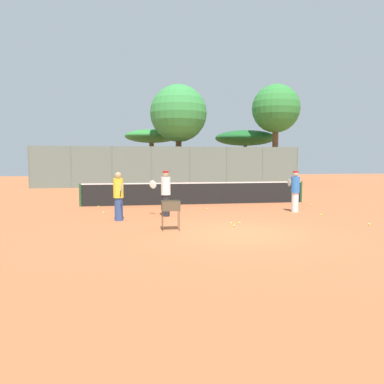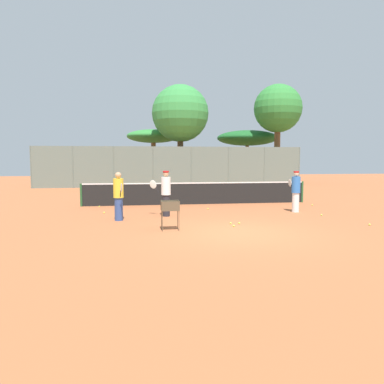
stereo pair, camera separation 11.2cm
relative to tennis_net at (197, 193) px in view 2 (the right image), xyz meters
name	(u,v)px [view 2 (the right image)]	position (x,y,z in m)	size (l,w,h in m)	color
ground_plane	(236,233)	(0.00, -7.18, -0.56)	(80.00, 80.00, 0.00)	#B26038
tennis_net	(197,193)	(0.00, 0.00, 0.00)	(11.02, 0.10, 1.07)	#26592D
back_fence	(172,167)	(0.00, 11.56, 1.03)	(21.32, 0.08, 3.18)	slate
tree_0	(247,138)	(7.87, 17.29, 3.63)	(5.83, 5.83, 4.94)	brown
tree_1	(180,114)	(0.86, 13.37, 5.37)	(4.71, 4.71, 8.32)	brown
tree_2	(153,137)	(-1.22, 16.60, 3.65)	(4.82, 4.82, 4.87)	brown
tree_3	(278,109)	(9.51, 13.73, 5.97)	(4.18, 4.18, 8.69)	brown
player_white_outfit	(296,191)	(3.63, -3.27, 0.33)	(0.35, 0.91, 1.71)	white
player_red_cap	(119,196)	(-3.57, -4.33, 0.34)	(0.36, 0.90, 1.74)	#334C8C
player_yellow_shirt	(166,193)	(-1.81, -3.57, 0.35)	(0.84, 0.54, 1.75)	#26262D
ball_cart	(170,208)	(-1.93, -6.44, 0.13)	(0.56, 0.41, 0.92)	brown
tennis_ball_0	(104,213)	(-4.24, -2.46, -0.53)	(0.07, 0.07, 0.07)	#D1E54C
tennis_ball_1	(234,226)	(0.18, -6.19, -0.53)	(0.07, 0.07, 0.07)	#D1E54C
tennis_ball_2	(239,223)	(0.50, -5.72, -0.53)	(0.07, 0.07, 0.07)	#D1E54C
tennis_ball_3	(208,209)	(0.17, -1.94, -0.53)	(0.07, 0.07, 0.07)	#D1E54C
tennis_ball_4	(321,215)	(4.18, -4.43, -0.53)	(0.07, 0.07, 0.07)	#D1E54C
tennis_ball_5	(231,223)	(0.21, -5.67, -0.53)	(0.07, 0.07, 0.07)	#D1E54C
tennis_ball_6	(99,206)	(-4.61, -0.39, -0.53)	(0.07, 0.07, 0.07)	#D1E54C
tennis_ball_7	(312,205)	(5.33, -1.38, -0.53)	(0.07, 0.07, 0.07)	#D1E54C
tennis_ball_8	(369,225)	(4.71, -6.66, -0.53)	(0.07, 0.07, 0.07)	#D1E54C
parked_car	(131,176)	(-3.31, 16.48, 0.10)	(4.20, 1.70, 1.60)	#3F4C8C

